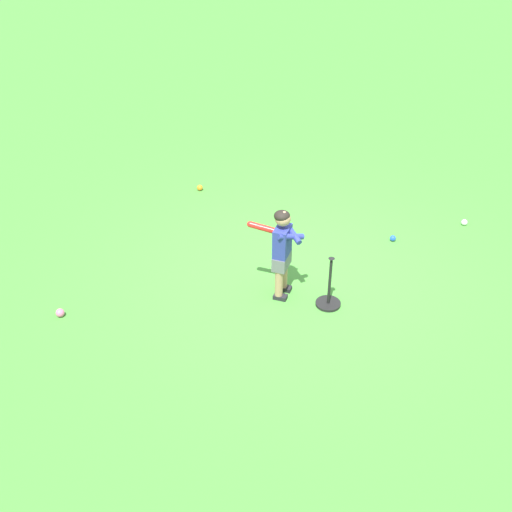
# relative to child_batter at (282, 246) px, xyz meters

# --- Properties ---
(ground_plane) EXTENTS (40.00, 40.00, 0.00)m
(ground_plane) POSITION_rel_child_batter_xyz_m (0.47, -0.05, -0.65)
(ground_plane) COLOR #479338
(child_batter) EXTENTS (0.33, 0.63, 1.08)m
(child_batter) POSITION_rel_child_batter_xyz_m (0.00, 0.00, 0.00)
(child_batter) COLOR #232328
(child_batter) RESTS_ON ground
(play_ball_near_batter) EXTENTS (0.08, 0.08, 0.08)m
(play_ball_near_batter) POSITION_rel_child_batter_xyz_m (1.55, -1.00, -0.61)
(play_ball_near_batter) COLOR blue
(play_ball_near_batter) RESTS_ON ground
(play_ball_far_left) EXTENTS (0.08, 0.08, 0.08)m
(play_ball_far_left) POSITION_rel_child_batter_xyz_m (1.96, 1.88, -0.61)
(play_ball_far_left) COLOR orange
(play_ball_far_left) RESTS_ON ground
(play_ball_far_right) EXTENTS (0.08, 0.08, 0.08)m
(play_ball_far_right) POSITION_rel_child_batter_xyz_m (2.27, -1.82, -0.61)
(play_ball_far_right) COLOR white
(play_ball_far_right) RESTS_ON ground
(play_ball_by_bucket) EXTENTS (0.09, 0.09, 0.09)m
(play_ball_by_bucket) POSITION_rel_child_batter_xyz_m (-1.19, 2.12, -0.60)
(play_ball_by_bucket) COLOR pink
(play_ball_by_bucket) RESTS_ON ground
(batting_tee) EXTENTS (0.28, 0.28, 0.62)m
(batting_tee) POSITION_rel_child_batter_xyz_m (-0.01, -0.56, -0.55)
(batting_tee) COLOR black
(batting_tee) RESTS_ON ground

